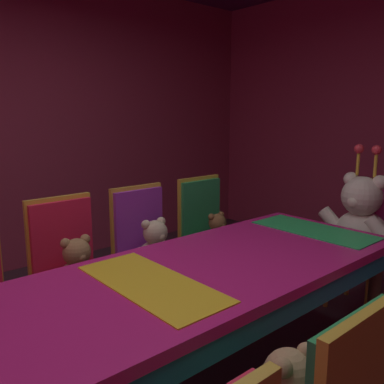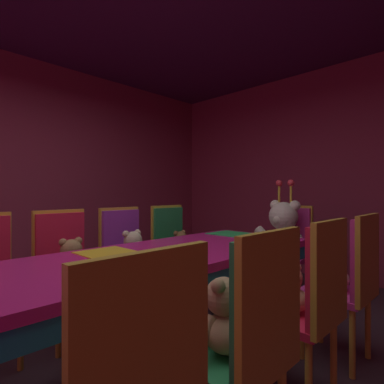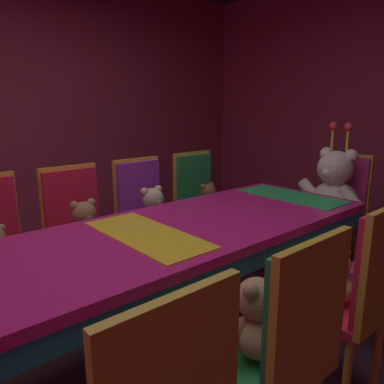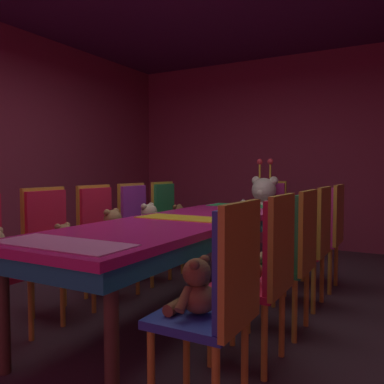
# 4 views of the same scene
# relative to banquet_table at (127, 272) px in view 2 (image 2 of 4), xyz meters

# --- Properties ---
(ground_plane) EXTENTS (7.90, 7.90, 0.00)m
(ground_plane) POSITION_rel_banquet_table_xyz_m (0.00, 0.00, -0.66)
(ground_plane) COLOR #3F2D38
(wall_back) EXTENTS (5.20, 0.12, 2.80)m
(wall_back) POSITION_rel_banquet_table_xyz_m (0.00, 3.20, 0.74)
(wall_back) COLOR #99334C
(wall_back) RESTS_ON ground_plane
(wall_left) EXTENTS (0.12, 6.40, 2.80)m
(wall_left) POSITION_rel_banquet_table_xyz_m (-2.60, 0.00, 0.74)
(wall_left) COLOR #99334C
(wall_left) RESTS_ON ground_plane
(banquet_table) EXTENTS (0.90, 2.99, 0.75)m
(banquet_table) POSITION_rel_banquet_table_xyz_m (0.00, 0.00, 0.00)
(banquet_table) COLOR #C61E72
(banquet_table) RESTS_ON ground_plane
(chair_left_2) EXTENTS (0.42, 0.41, 0.98)m
(chair_left_2) POSITION_rel_banquet_table_xyz_m (-0.87, 0.00, -0.06)
(chair_left_2) COLOR red
(chair_left_2) RESTS_ON ground_plane
(teddy_left_2) EXTENTS (0.26, 0.34, 0.32)m
(teddy_left_2) POSITION_rel_banquet_table_xyz_m (-0.73, 0.00, -0.06)
(teddy_left_2) COLOR #9E7247
(teddy_left_2) RESTS_ON chair_left_2
(chair_left_3) EXTENTS (0.42, 0.41, 0.98)m
(chair_left_3) POSITION_rel_banquet_table_xyz_m (-0.88, 0.56, -0.06)
(chair_left_3) COLOR purple
(chair_left_3) RESTS_ON ground_plane
(teddy_left_3) EXTENTS (0.27, 0.35, 0.33)m
(teddy_left_3) POSITION_rel_banquet_table_xyz_m (-0.73, 0.56, -0.06)
(teddy_left_3) COLOR beige
(teddy_left_3) RESTS_ON chair_left_3
(chair_left_4) EXTENTS (0.42, 0.41, 0.98)m
(chair_left_4) POSITION_rel_banquet_table_xyz_m (-0.89, 1.15, -0.06)
(chair_left_4) COLOR #268C4C
(chair_left_4) RESTS_ON ground_plane
(teddy_left_4) EXTENTS (0.23, 0.29, 0.27)m
(teddy_left_4) POSITION_rel_banquet_table_xyz_m (-0.75, 1.15, -0.08)
(teddy_left_4) COLOR brown
(teddy_left_4) RESTS_ON chair_left_4
(teddy_right_1) EXTENTS (0.23, 0.30, 0.29)m
(teddy_right_1) POSITION_rel_banquet_table_xyz_m (0.72, -0.57, -0.07)
(teddy_right_1) COLOR olive
(teddy_right_1) RESTS_ON chair_right_1
(chair_right_2) EXTENTS (0.42, 0.41, 0.98)m
(chair_right_2) POSITION_rel_banquet_table_xyz_m (0.88, -0.02, -0.06)
(chair_right_2) COLOR #268C4C
(chair_right_2) RESTS_ON ground_plane
(teddy_right_2) EXTENTS (0.26, 0.34, 0.32)m
(teddy_right_2) POSITION_rel_banquet_table_xyz_m (0.74, -0.02, -0.06)
(teddy_right_2) COLOR tan
(teddy_right_2) RESTS_ON chair_right_2
(chair_right_3) EXTENTS (0.42, 0.41, 0.98)m
(chair_right_3) POSITION_rel_banquet_table_xyz_m (0.87, 0.58, -0.06)
(chair_right_3) COLOR red
(chair_right_3) RESTS_ON ground_plane
(teddy_right_3) EXTENTS (0.22, 0.28, 0.27)m
(teddy_right_3) POSITION_rel_banquet_table_xyz_m (0.73, 0.58, -0.08)
(teddy_right_3) COLOR tan
(teddy_right_3) RESTS_ON chair_right_3
(chair_right_4) EXTENTS (0.42, 0.41, 0.98)m
(chair_right_4) POSITION_rel_banquet_table_xyz_m (0.89, 1.15, -0.06)
(chair_right_4) COLOR #CC338C
(chair_right_4) RESTS_ON ground_plane
(teddy_right_4) EXTENTS (0.24, 0.31, 0.29)m
(teddy_right_4) POSITION_rel_banquet_table_xyz_m (0.75, 1.15, -0.07)
(teddy_right_4) COLOR beige
(teddy_right_4) RESTS_ON chair_right_4
(throne_chair) EXTENTS (0.41, 0.42, 0.98)m
(throne_chair) POSITION_rel_banquet_table_xyz_m (0.00, 2.04, -0.06)
(throne_chair) COLOR #CC338C
(throne_chair) RESTS_ON ground_plane
(king_teddy_bear) EXTENTS (0.62, 0.48, 0.80)m
(king_teddy_bear) POSITION_rel_banquet_table_xyz_m (0.00, 1.87, 0.06)
(king_teddy_bear) COLOR silver
(king_teddy_bear) RESTS_ON throne_chair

